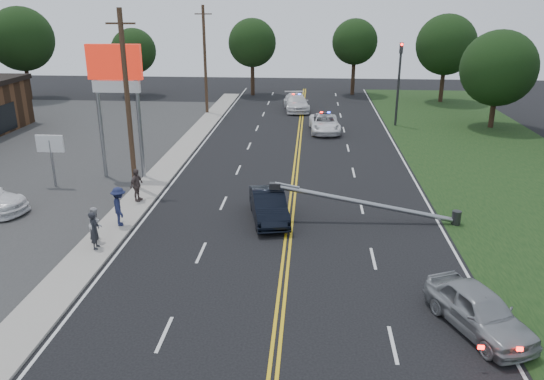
# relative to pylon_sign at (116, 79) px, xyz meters

# --- Properties ---
(ground) EXTENTS (120.00, 120.00, 0.00)m
(ground) POSITION_rel_pylon_sign_xyz_m (10.50, -14.00, -6.00)
(ground) COLOR black
(ground) RESTS_ON ground
(sidewalk) EXTENTS (1.80, 70.00, 0.12)m
(sidewalk) POSITION_rel_pylon_sign_xyz_m (2.10, -4.00, -5.94)
(sidewalk) COLOR #9B968C
(sidewalk) RESTS_ON ground
(centerline_yellow) EXTENTS (0.36, 80.00, 0.00)m
(centerline_yellow) POSITION_rel_pylon_sign_xyz_m (10.50, -4.00, -5.99)
(centerline_yellow) COLOR gold
(centerline_yellow) RESTS_ON ground
(pylon_sign) EXTENTS (3.20, 0.35, 8.00)m
(pylon_sign) POSITION_rel_pylon_sign_xyz_m (0.00, 0.00, 0.00)
(pylon_sign) COLOR gray
(pylon_sign) RESTS_ON ground
(small_sign) EXTENTS (1.60, 0.14, 3.10)m
(small_sign) POSITION_rel_pylon_sign_xyz_m (-3.50, -2.00, -3.66)
(small_sign) COLOR gray
(small_sign) RESTS_ON ground
(traffic_signal) EXTENTS (0.28, 0.41, 7.05)m
(traffic_signal) POSITION_rel_pylon_sign_xyz_m (18.80, 16.00, -1.79)
(traffic_signal) COLOR #2D2D30
(traffic_signal) RESTS_ON ground
(fallen_streetlight) EXTENTS (9.36, 0.44, 1.91)m
(fallen_streetlight) POSITION_rel_pylon_sign_xyz_m (14.69, -6.00, -5.08)
(fallen_streetlight) COLOR #2D2D30
(fallen_streetlight) RESTS_ON ground
(utility_pole_mid) EXTENTS (1.60, 0.28, 10.00)m
(utility_pole_mid) POSITION_rel_pylon_sign_xyz_m (1.30, -2.00, -0.91)
(utility_pole_mid) COLOR #382619
(utility_pole_mid) RESTS_ON ground
(utility_pole_far) EXTENTS (1.60, 0.28, 10.00)m
(utility_pole_far) POSITION_rel_pylon_sign_xyz_m (1.30, 20.00, -0.91)
(utility_pole_far) COLOR #382619
(utility_pole_far) RESTS_ON ground
(tree_4) EXTENTS (6.80, 6.80, 9.86)m
(tree_4) POSITION_rel_pylon_sign_xyz_m (-19.97, 26.60, 0.45)
(tree_4) COLOR black
(tree_4) RESTS_ON ground
(tree_5) EXTENTS (5.00, 5.00, 7.52)m
(tree_5) POSITION_rel_pylon_sign_xyz_m (-8.78, 29.72, -0.99)
(tree_5) COLOR black
(tree_5) RESTS_ON ground
(tree_6) EXTENTS (5.39, 5.39, 8.58)m
(tree_6) POSITION_rel_pylon_sign_xyz_m (4.55, 31.03, -0.13)
(tree_6) COLOR black
(tree_6) RESTS_ON ground
(tree_7) EXTENTS (5.13, 5.13, 8.53)m
(tree_7) POSITION_rel_pylon_sign_xyz_m (16.13, 32.24, -0.05)
(tree_7) COLOR black
(tree_7) RESTS_ON ground
(tree_8) EXTENTS (6.28, 6.28, 9.14)m
(tree_8) POSITION_rel_pylon_sign_xyz_m (25.35, 28.19, -0.01)
(tree_8) COLOR black
(tree_8) RESTS_ON ground
(tree_9) EXTENTS (6.28, 6.28, 8.17)m
(tree_9) POSITION_rel_pylon_sign_xyz_m (26.93, 15.89, -0.98)
(tree_9) COLOR black
(tree_9) RESTS_ON ground
(crashed_sedan) EXTENTS (2.46, 4.74, 1.49)m
(crashed_sedan) POSITION_rel_pylon_sign_xyz_m (9.43, -6.08, -5.25)
(crashed_sedan) COLOR black
(crashed_sedan) RESTS_ON ground
(waiting_sedan) EXTENTS (3.27, 4.63, 1.46)m
(waiting_sedan) POSITION_rel_pylon_sign_xyz_m (17.09, -14.93, -5.26)
(waiting_sedan) COLOR #919498
(waiting_sedan) RESTS_ON ground
(emergency_a) EXTENTS (2.68, 5.26, 1.42)m
(emergency_a) POSITION_rel_pylon_sign_xyz_m (12.55, 13.11, -5.29)
(emergency_a) COLOR white
(emergency_a) RESTS_ON ground
(emergency_b) EXTENTS (2.95, 5.79, 1.61)m
(emergency_b) POSITION_rel_pylon_sign_xyz_m (9.89, 22.06, -5.19)
(emergency_b) COLOR silver
(emergency_b) RESTS_ON ground
(bystander_a) EXTENTS (0.47, 0.66, 1.68)m
(bystander_a) POSITION_rel_pylon_sign_xyz_m (2.19, -10.09, -5.04)
(bystander_a) COLOR #23242A
(bystander_a) RESTS_ON sidewalk
(bystander_b) EXTENTS (0.70, 0.84, 1.60)m
(bystander_b) POSITION_rel_pylon_sign_xyz_m (1.94, -9.35, -5.08)
(bystander_b) COLOR #B7B6BC
(bystander_b) RESTS_ON sidewalk
(bystander_c) EXTENTS (1.17, 1.42, 1.91)m
(bystander_c) POSITION_rel_pylon_sign_xyz_m (2.40, -7.55, -4.92)
(bystander_c) COLOR #1B2145
(bystander_c) RESTS_ON sidewalk
(bystander_d) EXTENTS (0.71, 1.13, 1.79)m
(bystander_d) POSITION_rel_pylon_sign_xyz_m (2.17, -4.26, -4.98)
(bystander_d) COLOR #544543
(bystander_d) RESTS_ON sidewalk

